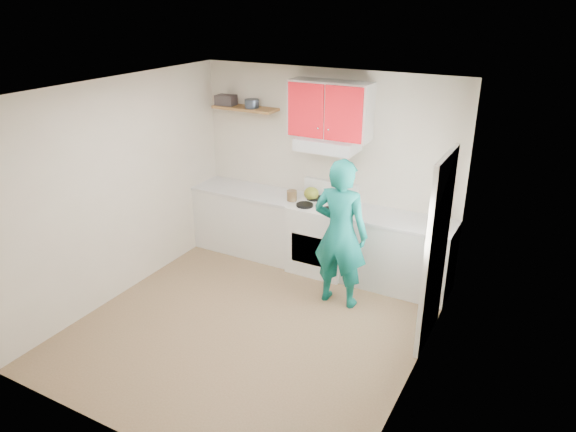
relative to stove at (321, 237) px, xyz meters
The scene contains 21 objects.
floor 1.64m from the stove, 93.63° to the right, with size 3.80×3.80×0.00m, color brown.
ceiling 2.66m from the stove, 93.63° to the right, with size 3.60×3.80×0.04m, color white.
back_wall 0.91m from the stove, 107.10° to the left, with size 3.60×0.04×2.60m, color beige.
front_wall 3.58m from the stove, 91.65° to the right, with size 3.60×0.04×2.60m, color beige.
left_wall 2.61m from the stove, 140.34° to the right, with size 0.04×3.80×2.60m, color beige.
right_wall 2.46m from the stove, 42.81° to the right, with size 0.04×3.80×2.60m, color beige.
door 1.97m from the stove, 27.58° to the right, with size 0.05×0.85×2.05m, color white.
door_glass 2.11m from the stove, 27.97° to the right, with size 0.01×0.55×0.95m, color white.
counter_left 1.14m from the stove, behind, with size 1.52×0.60×0.90m, color silver.
counter_right 1.04m from the stove, ahead, with size 1.32×0.60×0.90m, color silver.
stove is the anchor object (origin of this frame).
range_hood 1.24m from the stove, 90.00° to the left, with size 0.76×0.44×0.15m, color silver.
upper_cabinets 1.67m from the stove, 90.00° to the left, with size 1.02×0.33×0.70m, color red.
shelf 2.01m from the stove, behind, with size 0.90×0.30×0.04m, color brown.
books 2.27m from the stove, behind, with size 0.26×0.19×0.14m, color #373033.
tin 2.00m from the stove, behind, with size 0.19×0.19×0.12m, color #333D4C.
kettle 0.60m from the stove, 152.68° to the left, with size 0.20×0.20×0.17m, color olive.
crock 0.67m from the stove, behind, with size 0.13×0.13×0.16m, color #503B23.
cutting_board 0.79m from the stove, ahead, with size 0.28×0.20×0.02m, color olive.
silicone_mat 1.56m from the stove, ahead, with size 0.28×0.24×0.01m, color red.
person 0.96m from the stove, 51.06° to the right, with size 0.65×0.43×1.79m, color #0B655E.
Camera 1 is at (2.75, -4.25, 3.43)m, focal length 33.16 mm.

